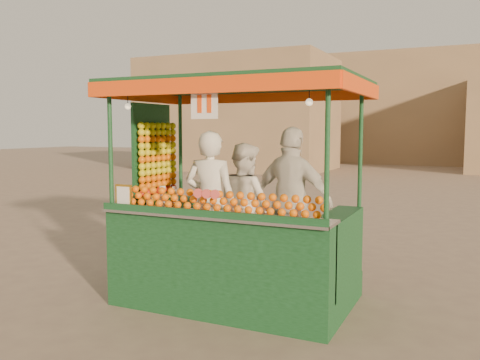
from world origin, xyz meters
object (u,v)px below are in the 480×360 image
at_px(vendor_left, 210,203).
at_px(vendor_middle, 245,205).
at_px(vendor_right, 292,201).
at_px(juice_cart, 228,232).

xyz_separation_m(vendor_left, vendor_middle, (0.26, 0.50, -0.08)).
height_order(vendor_middle, vendor_right, vendor_right).
bearing_deg(vendor_right, vendor_middle, -0.09).
bearing_deg(vendor_middle, vendor_left, 92.69).
bearing_deg(vendor_left, juice_cart, 153.90).
xyz_separation_m(vendor_left, vendor_right, (0.97, 0.38, 0.03)).
distance_m(vendor_left, vendor_right, 1.04).
relative_size(juice_cart, vendor_middle, 1.82).
bearing_deg(vendor_left, vendor_right, -167.64).
xyz_separation_m(juice_cart, vendor_left, (-0.30, 0.09, 0.33)).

